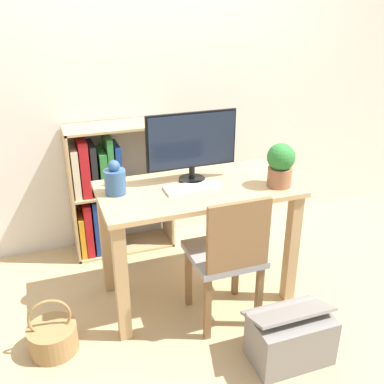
% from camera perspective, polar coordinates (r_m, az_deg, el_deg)
% --- Properties ---
extents(ground_plane, '(10.00, 10.00, 0.00)m').
position_cam_1_polar(ground_plane, '(3.08, 0.64, -12.65)').
color(ground_plane, tan).
extents(wall_back, '(8.00, 0.05, 2.60)m').
position_cam_1_polar(wall_back, '(3.38, -4.87, 14.91)').
color(wall_back, silver).
rests_on(wall_back, ground_plane).
extents(desk, '(1.18, 0.60, 0.77)m').
position_cam_1_polar(desk, '(2.76, 0.70, -2.60)').
color(desk, tan).
rests_on(desk, ground_plane).
extents(monitor, '(0.56, 0.16, 0.43)m').
position_cam_1_polar(monitor, '(2.68, -0.06, 6.28)').
color(monitor, black).
rests_on(monitor, desk).
extents(keyboard, '(0.33, 0.14, 0.02)m').
position_cam_1_polar(keyboard, '(2.65, 0.08, 0.53)').
color(keyboard, silver).
rests_on(keyboard, desk).
extents(vase, '(0.12, 0.12, 0.20)m').
position_cam_1_polar(vase, '(2.60, -9.75, 1.52)').
color(vase, '#33598C').
rests_on(vase, desk).
extents(potted_plant, '(0.17, 0.17, 0.26)m').
position_cam_1_polar(potted_plant, '(2.69, 11.17, 3.50)').
color(potted_plant, '#9E6647').
rests_on(potted_plant, desk).
extents(chair, '(0.40, 0.40, 0.86)m').
position_cam_1_polar(chair, '(2.59, 4.61, -7.87)').
color(chair, gray).
rests_on(chair, ground_plane).
extents(bookshelf, '(0.74, 0.28, 0.99)m').
position_cam_1_polar(bookshelf, '(3.37, -11.10, -0.36)').
color(bookshelf, tan).
rests_on(bookshelf, ground_plane).
extents(basket, '(0.27, 0.27, 0.34)m').
position_cam_1_polar(basket, '(2.73, -17.28, -17.17)').
color(basket, '#997547').
rests_on(basket, ground_plane).
extents(storage_box, '(0.44, 0.31, 0.34)m').
position_cam_1_polar(storage_box, '(2.59, 12.38, -17.54)').
color(storage_box, gray).
rests_on(storage_box, ground_plane).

